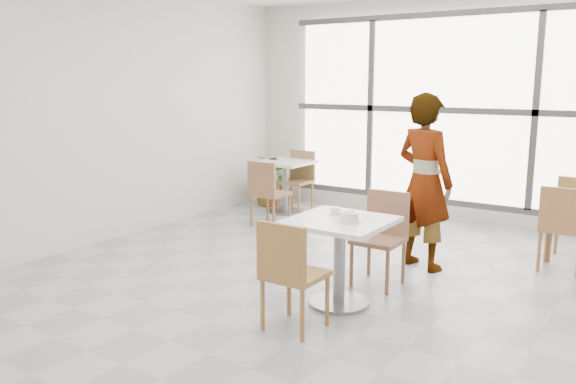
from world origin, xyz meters
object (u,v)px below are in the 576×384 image
Objects in this scene: bg_table_left at (285,179)px; bg_chair_right_far at (575,213)px; bg_chair_left_near at (267,190)px; chair_near at (289,269)px; bg_chair_right_near at (563,223)px; plant_left at (271,180)px; bg_chair_left_far at (299,176)px; oatmeal_bowl at (349,217)px; person at (424,182)px; main_table at (340,245)px; coffee_cup at (335,211)px; chair_far at (382,231)px.

bg_table_left is 3.82m from bg_chair_right_far.
bg_chair_right_far is (3.52, 0.74, 0.00)m from bg_chair_left_near.
chair_near is 1.00× the size of bg_chair_right_far.
bg_table_left is 0.91m from bg_chair_left_near.
bg_chair_right_near is (1.45, 2.70, 0.00)m from chair_near.
plant_left is at bearing -52.57° from chair_near.
plant_left is at bearing 176.96° from bg_chair_left_far.
oatmeal_bowl is 3.69m from bg_table_left.
person is (0.09, 1.41, 0.09)m from oatmeal_bowl.
bg_table_left is (-2.58, 1.30, -0.40)m from person.
main_table is 0.92× the size of bg_chair_left_near.
person is 3.46m from plant_left.
bg_chair_left_near reaches higher than plant_left.
coffee_cup is at bearing -46.15° from plant_left.
bg_chair_left_near is at bearing 139.84° from oatmeal_bowl.
bg_chair_left_far is (-0.24, 1.12, 0.00)m from bg_chair_left_near.
bg_chair_left_near is 3.60m from bg_chair_right_far.
coffee_cup is 0.18× the size of bg_chair_right_near.
chair_near is 1.41m from chair_far.
bg_chair_left_far and bg_chair_right_near have the same top height.
chair_near is 1.00× the size of chair_far.
bg_chair_left_far is 1.00× the size of bg_chair_right_near.
person is at bearing 78.24° from chair_far.
bg_chair_right_near is (3.79, -0.67, 0.01)m from bg_table_left.
person is (0.14, 0.66, 0.39)m from chair_far.
person is at bearing -27.56° from plant_left.
bg_table_left is (-2.49, 2.71, -0.31)m from oatmeal_bowl.
bg_chair_right_near is (3.73, -0.93, 0.00)m from bg_chair_left_far.
bg_table_left is (-2.27, 2.55, -0.29)m from coffee_cup.
chair_near is 1.16× the size of bg_table_left.
bg_chair_left_near is (-2.15, 1.10, 0.00)m from chair_far.
plant_left is (-2.79, 3.65, -0.11)m from chair_near.
main_table is at bearing -46.14° from plant_left.
bg_chair_left_near is at bearing -56.67° from plant_left.
coffee_cup is 2.89m from bg_chair_right_far.
main_table is at bearing 158.65° from oatmeal_bowl.
bg_table_left is 0.54m from plant_left.
person is 2.04× the size of bg_chair_left_far.
bg_chair_left_near and bg_chair_right_near have the same top height.
chair_far is 4.14× the size of oatmeal_bowl.
coffee_cup is at bearing -51.83° from bg_chair_left_far.
coffee_cup is at bearing -48.37° from bg_table_left.
person is at bearing 27.66° from bg_chair_right_near.
bg_chair_right_far is at bearing 57.35° from coffee_cup.
bg_chair_right_far reaches higher than bg_table_left.
coffee_cup is at bearing -122.65° from bg_chair_right_far.
chair_far and bg_chair_left_near have the same top height.
chair_far reaches higher than oatmeal_bowl.
person is 2.04× the size of bg_chair_left_near.
bg_chair_right_far is 4.29m from plant_left.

